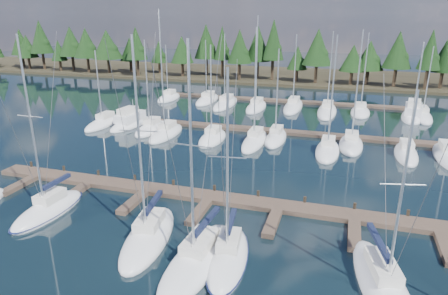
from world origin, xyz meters
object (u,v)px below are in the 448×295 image
(front_sailboat_3, at_px, (198,259))
(front_sailboat_5, at_px, (383,286))
(front_sailboat_1, at_px, (49,209))
(motor_yacht_right, at_px, (413,115))
(front_sailboat_4, at_px, (228,257))
(motor_yacht_left, at_px, (130,122))
(main_dock, at_px, (208,200))
(front_sailboat_2, at_px, (148,236))

(front_sailboat_3, relative_size, front_sailboat_5, 1.17)
(front_sailboat_1, xyz_separation_m, front_sailboat_3, (14.04, -2.91, -0.02))
(front_sailboat_1, relative_size, motor_yacht_right, 1.51)
(front_sailboat_3, height_order, front_sailboat_4, front_sailboat_3)
(front_sailboat_1, relative_size, front_sailboat_3, 0.99)
(motor_yacht_left, bearing_deg, front_sailboat_5, -40.66)
(main_dock, bearing_deg, front_sailboat_3, -75.39)
(front_sailboat_1, height_order, front_sailboat_2, front_sailboat_2)
(front_sailboat_4, height_order, motor_yacht_left, front_sailboat_4)
(front_sailboat_3, height_order, front_sailboat_5, front_sailboat_3)
(main_dock, distance_m, front_sailboat_2, 7.29)
(front_sailboat_1, height_order, motor_yacht_right, front_sailboat_1)
(main_dock, height_order, front_sailboat_2, front_sailboat_2)
(main_dock, xyz_separation_m, front_sailboat_2, (-2.13, -6.97, 0.09))
(front_sailboat_1, xyz_separation_m, motor_yacht_right, (32.49, 42.46, 0.22))
(front_sailboat_4, bearing_deg, main_dock, 117.65)
(front_sailboat_1, bearing_deg, front_sailboat_3, -11.70)
(front_sailboat_4, bearing_deg, motor_yacht_right, 69.55)
(front_sailboat_2, xyz_separation_m, motor_yacht_left, (-16.87, 27.07, 0.20))
(motor_yacht_left, xyz_separation_m, motor_yacht_right, (39.68, 16.71, 0.03))
(motor_yacht_left, relative_size, motor_yacht_right, 0.92)
(front_sailboat_4, bearing_deg, front_sailboat_3, -156.30)
(front_sailboat_3, bearing_deg, main_dock, 104.61)
(front_sailboat_2, relative_size, front_sailboat_5, 1.18)
(front_sailboat_2, xyz_separation_m, motor_yacht_right, (22.81, 43.78, 0.23))
(front_sailboat_3, height_order, motor_yacht_right, front_sailboat_3)
(front_sailboat_4, relative_size, motor_yacht_right, 1.36)
(front_sailboat_2, bearing_deg, front_sailboat_5, -3.36)
(front_sailboat_1, distance_m, motor_yacht_right, 53.47)
(motor_yacht_right, bearing_deg, front_sailboat_3, -112.13)
(front_sailboat_3, bearing_deg, front_sailboat_1, 168.30)
(front_sailboat_4, xyz_separation_m, front_sailboat_5, (9.53, -0.13, -0.01))
(front_sailboat_2, distance_m, motor_yacht_left, 31.89)
(front_sailboat_4, relative_size, front_sailboat_5, 1.05)
(front_sailboat_2, height_order, front_sailboat_4, front_sailboat_2)
(front_sailboat_3, height_order, motor_yacht_left, front_sailboat_3)
(front_sailboat_1, distance_m, front_sailboat_4, 16.01)
(front_sailboat_4, xyz_separation_m, motor_yacht_left, (-23.06, 27.86, 0.20))
(main_dock, relative_size, front_sailboat_3, 2.93)
(main_dock, xyz_separation_m, front_sailboat_5, (13.60, -7.89, 0.08))
(front_sailboat_1, height_order, front_sailboat_5, front_sailboat_1)
(front_sailboat_1, bearing_deg, motor_yacht_left, 105.60)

